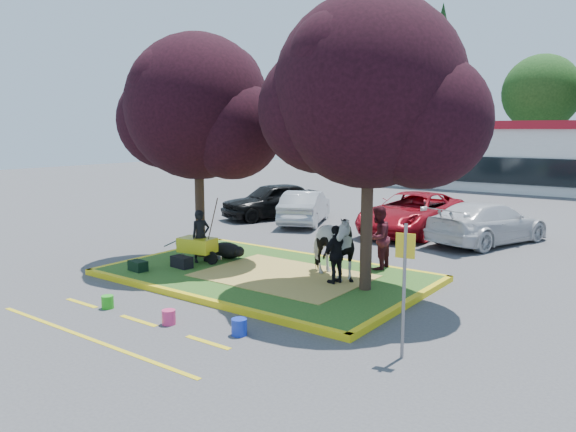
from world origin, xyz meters
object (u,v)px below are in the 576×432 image
Objects in this scene: car_silver at (305,207)px; calf at (227,250)px; sign_post at (404,277)px; wheelbarrow at (198,245)px; bucket_blue at (239,327)px; handler at (201,236)px; car_black at (273,200)px; bucket_green at (108,302)px; bucket_pink at (169,317)px; cow at (330,246)px.

calf is at bearing 82.79° from car_silver.
wheelbarrow is at bearing 151.34° from sign_post.
handler is at bearing 142.54° from bucket_blue.
sign_post is 0.51× the size of car_black.
bucket_green is (-6.43, -1.36, -1.31)m from sign_post.
handler is at bearing 104.73° from bucket_green.
bucket_pink is (2.91, -3.82, -0.75)m from handler.
cow is at bearing 97.34° from bucket_blue.
car_silver is (-6.27, 11.26, 0.53)m from bucket_blue.
cow is 3.74m from calf.
sign_post reaches higher than car_black.
bucket_pink is at bearing -174.86° from sign_post.
sign_post reaches higher than calf.
bucket_pink is 0.07× the size of car_silver.
wheelbarrow is at bearing 78.87° from car_silver.
calf is 0.23× the size of car_black.
bucket_green is at bearing -83.01° from wheelbarrow.
bucket_green is (0.78, -4.75, -0.24)m from calf.
sign_post is at bearing -27.22° from wheelbarrow.
bucket_blue reaches higher than bucket_pink.
sign_post is at bearing -109.69° from cow.
calf is at bearing 144.50° from sign_post.
car_black reaches higher than bucket_pink.
bucket_green is 0.95× the size of bucket_pink.
cow is 4.68m from bucket_pink.
car_silver reaches higher than bucket_green.
wheelbarrow is at bearing 156.89° from handler.
car_silver is at bearing 11.60° from car_black.
cow is 3.99m from handler.
bucket_pink is at bearing 3.24° from bucket_green.
cow is 5.50m from bucket_green.
bucket_blue is 0.08× the size of car_silver.
bucket_blue is at bearing -45.41° from wheelbarrow.
sign_post is at bearing 11.99° from bucket_green.
handler is at bearing 36.17° from wheelbarrow.
cow is at bearing 127.18° from sign_post.
cow is 1.34× the size of handler.
handler is 4.98× the size of bucket_pink.
handler is 0.28m from wheelbarrow.
wheelbarrow is at bearing 143.48° from bucket_blue.
calf reaches higher than bucket_green.
cow is at bearing 1.50° from wheelbarrow.
wheelbarrow is 0.79× the size of sign_post.
handler reaches higher than calf.
bucket_pink is 0.07× the size of car_black.
cow is 6.17× the size of bucket_blue.
handler is 8.05m from car_silver.
handler is 0.35× the size of car_silver.
wheelbarrow is 0.44× the size of car_silver.
cow is 0.48× the size of car_silver.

